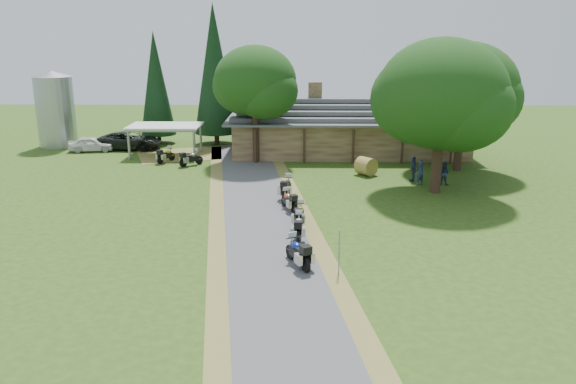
{
  "coord_description": "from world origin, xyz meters",
  "views": [
    {
      "loc": [
        1.4,
        -25.72,
        10.13
      ],
      "look_at": [
        0.91,
        4.89,
        1.6
      ],
      "focal_mm": 35.0,
      "sensor_mm": 36.0,
      "label": 1
    }
  ],
  "objects_px": {
    "lodge": "(349,125)",
    "motorcycle_row_d": "(289,200)",
    "motorcycle_row_c": "(300,214)",
    "silo": "(55,109)",
    "car_white_sedan": "(91,142)",
    "motorcycle_carport_a": "(166,154)",
    "car_dark_suv": "(129,136)",
    "motorcycle_row_e": "(287,187)",
    "motorcycle_row_a": "(298,251)",
    "motorcycle_row_b": "(299,226)",
    "hay_bale": "(366,166)",
    "motorcycle_carport_b": "(191,158)",
    "carport": "(166,140)"
  },
  "relations": [
    {
      "from": "lodge",
      "to": "motorcycle_row_d",
      "type": "height_order",
      "value": "lodge"
    },
    {
      "from": "motorcycle_carport_a",
      "to": "motorcycle_carport_b",
      "type": "height_order",
      "value": "motorcycle_carport_b"
    },
    {
      "from": "motorcycle_row_e",
      "to": "motorcycle_carport_b",
      "type": "xyz_separation_m",
      "value": [
        -7.9,
        9.19,
        -0.07
      ]
    },
    {
      "from": "car_white_sedan",
      "to": "motorcycle_row_d",
      "type": "bearing_deg",
      "value": -142.56
    },
    {
      "from": "car_white_sedan",
      "to": "hay_bale",
      "type": "xyz_separation_m",
      "value": [
        23.85,
        -8.6,
        -0.18
      ]
    },
    {
      "from": "motorcycle_row_c",
      "to": "motorcycle_row_d",
      "type": "xyz_separation_m",
      "value": [
        -0.64,
        2.76,
        -0.01
      ]
    },
    {
      "from": "motorcycle_row_d",
      "to": "hay_bale",
      "type": "bearing_deg",
      "value": -55.63
    },
    {
      "from": "motorcycle_row_a",
      "to": "motorcycle_carport_a",
      "type": "relative_size",
      "value": 1.09
    },
    {
      "from": "motorcycle_carport_a",
      "to": "motorcycle_carport_b",
      "type": "bearing_deg",
      "value": -92.46
    },
    {
      "from": "motorcycle_row_b",
      "to": "motorcycle_carport_a",
      "type": "bearing_deg",
      "value": 33.46
    },
    {
      "from": "motorcycle_row_c",
      "to": "motorcycle_row_b",
      "type": "bearing_deg",
      "value": -174.63
    },
    {
      "from": "carport",
      "to": "motorcycle_carport_a",
      "type": "height_order",
      "value": "carport"
    },
    {
      "from": "lodge",
      "to": "car_dark_suv",
      "type": "relative_size",
      "value": 3.38
    },
    {
      "from": "motorcycle_row_b",
      "to": "motorcycle_carport_a",
      "type": "relative_size",
      "value": 1.02
    },
    {
      "from": "silo",
      "to": "motorcycle_row_e",
      "type": "relative_size",
      "value": 3.32
    },
    {
      "from": "silo",
      "to": "car_white_sedan",
      "type": "relative_size",
      "value": 1.38
    },
    {
      "from": "motorcycle_carport_a",
      "to": "motorcycle_carport_b",
      "type": "xyz_separation_m",
      "value": [
        2.32,
        -1.25,
        0.0
      ]
    },
    {
      "from": "car_dark_suv",
      "to": "car_white_sedan",
      "type": "bearing_deg",
      "value": 110.07
    },
    {
      "from": "motorcycle_row_c",
      "to": "motorcycle_row_d",
      "type": "height_order",
      "value": "motorcycle_row_c"
    },
    {
      "from": "car_dark_suv",
      "to": "motorcycle_row_b",
      "type": "bearing_deg",
      "value": -144.39
    },
    {
      "from": "carport",
      "to": "motorcycle_carport_b",
      "type": "distance_m",
      "value": 5.08
    },
    {
      "from": "carport",
      "to": "motorcycle_row_d",
      "type": "xyz_separation_m",
      "value": [
        11.01,
        -15.99,
        -0.69
      ]
    },
    {
      "from": "lodge",
      "to": "car_dark_suv",
      "type": "xyz_separation_m",
      "value": [
        -20.1,
        1.15,
        -1.24
      ]
    },
    {
      "from": "car_dark_suv",
      "to": "motorcycle_row_a",
      "type": "relative_size",
      "value": 3.05
    },
    {
      "from": "motorcycle_row_b",
      "to": "motorcycle_row_e",
      "type": "distance_m",
      "value": 7.61
    },
    {
      "from": "lodge",
      "to": "motorcycle_carport_b",
      "type": "distance_m",
      "value": 14.37
    },
    {
      "from": "motorcycle_row_c",
      "to": "hay_bale",
      "type": "relative_size",
      "value": 1.42
    },
    {
      "from": "car_dark_suv",
      "to": "motorcycle_carport_b",
      "type": "distance_m",
      "value": 9.65
    },
    {
      "from": "motorcycle_row_c",
      "to": "motorcycle_carport_b",
      "type": "height_order",
      "value": "motorcycle_row_c"
    },
    {
      "from": "lodge",
      "to": "motorcycle_carport_a",
      "type": "relative_size",
      "value": 11.25
    },
    {
      "from": "lodge",
      "to": "motorcycle_row_a",
      "type": "relative_size",
      "value": 10.31
    },
    {
      "from": "lodge",
      "to": "motorcycle_row_c",
      "type": "relative_size",
      "value": 11.16
    },
    {
      "from": "motorcycle_row_b",
      "to": "motorcycle_row_d",
      "type": "xyz_separation_m",
      "value": [
        -0.57,
        4.87,
        -0.02
      ]
    },
    {
      "from": "car_white_sedan",
      "to": "motorcycle_carport_a",
      "type": "relative_size",
      "value": 2.69
    },
    {
      "from": "carport",
      "to": "lodge",
      "type": "bearing_deg",
      "value": 4.5
    },
    {
      "from": "car_dark_suv",
      "to": "motorcycle_carport_b",
      "type": "relative_size",
      "value": 3.32
    },
    {
      "from": "lodge",
      "to": "motorcycle_row_e",
      "type": "bearing_deg",
      "value": -109.64
    },
    {
      "from": "carport",
      "to": "motorcycle_row_a",
      "type": "xyz_separation_m",
      "value": [
        11.54,
        -24.5,
        -0.63
      ]
    },
    {
      "from": "motorcycle_carport_a",
      "to": "hay_bale",
      "type": "relative_size",
      "value": 1.41
    },
    {
      "from": "lodge",
      "to": "carport",
      "type": "distance_m",
      "value": 16.17
    },
    {
      "from": "lodge",
      "to": "motorcycle_row_d",
      "type": "distance_m",
      "value": 18.21
    },
    {
      "from": "motorcycle_row_c",
      "to": "car_white_sedan",
      "type": "bearing_deg",
      "value": 50.21
    },
    {
      "from": "motorcycle_row_e",
      "to": "hay_bale",
      "type": "height_order",
      "value": "motorcycle_row_e"
    },
    {
      "from": "motorcycle_row_c",
      "to": "silo",
      "type": "bearing_deg",
      "value": 52.47
    },
    {
      "from": "motorcycle_row_b",
      "to": "motorcycle_carport_b",
      "type": "relative_size",
      "value": 1.02
    },
    {
      "from": "carport",
      "to": "car_white_sedan",
      "type": "distance_m",
      "value": 7.35
    },
    {
      "from": "car_white_sedan",
      "to": "motorcycle_row_e",
      "type": "distance_m",
      "value": 23.31
    },
    {
      "from": "motorcycle_row_a",
      "to": "motorcycle_row_e",
      "type": "height_order",
      "value": "motorcycle_row_e"
    },
    {
      "from": "motorcycle_carport_a",
      "to": "motorcycle_carport_b",
      "type": "distance_m",
      "value": 2.64
    },
    {
      "from": "silo",
      "to": "motorcycle_row_b",
      "type": "xyz_separation_m",
      "value": [
        22.75,
        -24.84,
        -2.86
      ]
    }
  ]
}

